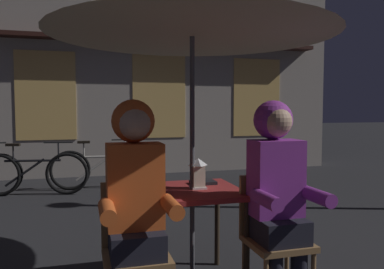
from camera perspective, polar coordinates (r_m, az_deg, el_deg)
name	(u,v)px	position (r m, az deg, el deg)	size (l,w,h in m)	color
cafe_table	(192,202)	(2.93, 0.03, -10.06)	(0.72, 0.72, 0.74)	maroon
patio_umbrella	(192,10)	(2.93, 0.03, 17.99)	(2.10, 2.10, 2.31)	#4C4C51
lantern	(198,173)	(2.90, 0.89, -5.69)	(0.11, 0.11, 0.23)	white
chair_left	(135,244)	(2.53, -8.52, -15.86)	(0.40, 0.40, 0.87)	olive
chair_right	(273,231)	(2.81, 11.93, -13.89)	(0.40, 0.40, 0.87)	olive
person_left_hooded	(135,190)	(2.38, -8.43, -8.19)	(0.45, 0.56, 1.40)	black
person_right_hooded	(277,182)	(2.67, 12.60, -6.91)	(0.45, 0.56, 1.40)	black
shopfront_building	(103,23)	(8.33, -13.11, 15.83)	(10.00, 0.93, 6.20)	#9E9389
bicycle_second	(33,173)	(6.46, -22.60, -5.35)	(1.67, 0.31, 0.84)	black
bicycle_third	(102,168)	(6.64, -13.31, -4.92)	(1.68, 0.13, 0.84)	black
book	(203,182)	(3.10, 1.65, -7.14)	(0.20, 0.14, 0.02)	black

